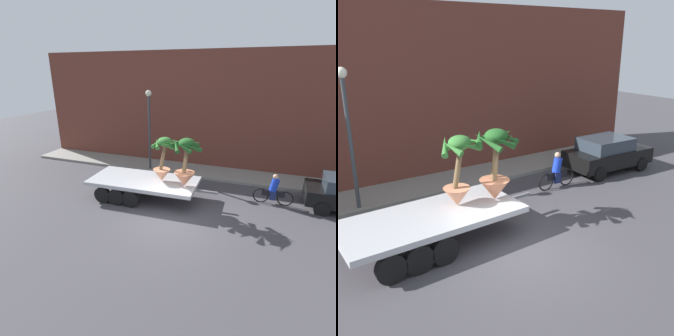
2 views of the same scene
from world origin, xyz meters
The scene contains 8 objects.
ground_plane centered at (0.00, 0.00, 0.00)m, with size 60.00×60.00×0.00m, color #423F44.
sidewalk centered at (0.00, 6.10, 0.07)m, with size 24.00×2.20×0.15m, color gray.
building_facade centered at (0.00, 7.80, 3.62)m, with size 24.00×1.20×7.25m, color brown.
flatbed_trailer centered at (-2.27, 1.68, 0.76)m, with size 6.35×2.67×0.98m.
potted_palm_rear centered at (-1.05, 1.83, 2.07)m, with size 1.30×1.28×2.18m.
potted_palm_middle centered at (0.11, 1.61, 2.07)m, with size 1.55×1.53×2.27m.
cyclist centered at (4.03, 3.18, 0.67)m, with size 1.84×0.34×1.54m.
street_lamp centered at (-3.30, 5.30, 3.23)m, with size 0.36×0.36×4.83m.
Camera 1 is at (3.33, -9.37, 6.01)m, focal length 28.57 mm.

